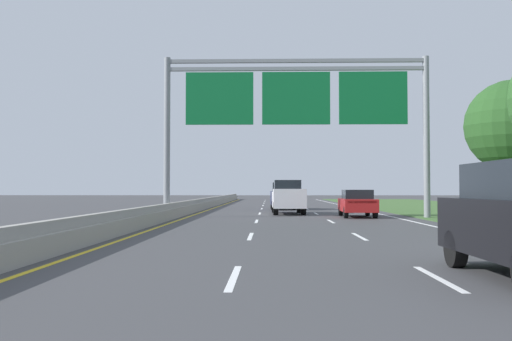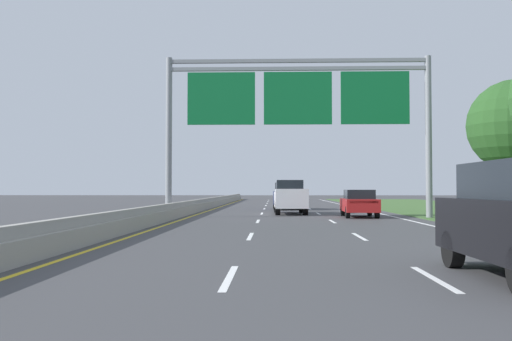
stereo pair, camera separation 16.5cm
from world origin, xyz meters
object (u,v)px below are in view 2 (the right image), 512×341
car_red_right_lane_sedan (359,203)px  car_navy_centre_lane_suv (285,195)px  pickup_truck_white (290,197)px  overhead_sign_gantry (298,104)px

car_red_right_lane_sedan → car_navy_centre_lane_suv: 12.77m
pickup_truck_white → car_red_right_lane_sedan: bearing=-137.6°
car_red_right_lane_sedan → overhead_sign_gantry: bearing=105.8°
overhead_sign_gantry → pickup_truck_white: overhead_sign_gantry is taller
overhead_sign_gantry → car_navy_centre_lane_suv: size_ratio=3.18×
overhead_sign_gantry → car_red_right_lane_sedan: 6.71m
overhead_sign_gantry → car_red_right_lane_sedan: overhead_sign_gantry is taller
car_red_right_lane_sedan → car_navy_centre_lane_suv: car_navy_centre_lane_suv is taller
pickup_truck_white → car_navy_centre_lane_suv: bearing=-0.1°
car_red_right_lane_sedan → car_navy_centre_lane_suv: size_ratio=0.94×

